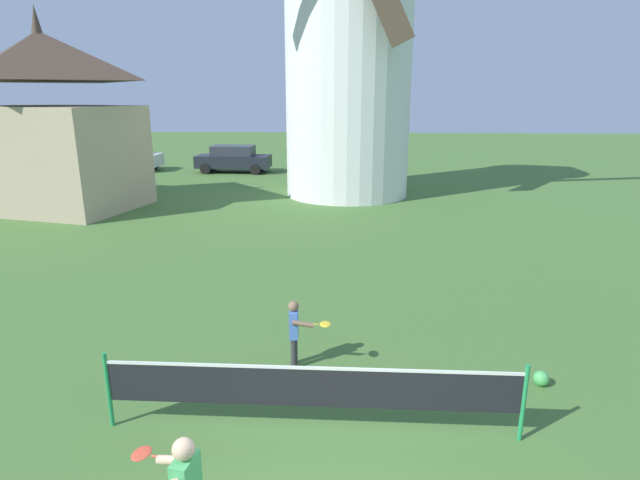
# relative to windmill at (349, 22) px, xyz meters

# --- Properties ---
(windmill) EXTENTS (8.67, 6.20, 14.73)m
(windmill) POSITION_rel_windmill_xyz_m (0.00, 0.00, 0.00)
(windmill) COLOR white
(windmill) RESTS_ON ground_plane
(tennis_net) EXTENTS (5.57, 0.06, 1.10)m
(tennis_net) POSITION_rel_windmill_xyz_m (-0.35, -17.36, -6.66)
(tennis_net) COLOR #238E4C
(tennis_net) RESTS_ON ground_plane
(player_far) EXTENTS (0.71, 0.45, 1.16)m
(player_far) POSITION_rel_windmill_xyz_m (-0.75, -15.60, -6.69)
(player_far) COLOR #333338
(player_far) RESTS_ON ground_plane
(stray_ball) EXTENTS (0.24, 0.24, 0.24)m
(stray_ball) POSITION_rel_windmill_xyz_m (3.15, -15.99, -7.23)
(stray_ball) COLOR #4CB259
(stray_ball) RESTS_ON ground_plane
(parked_car_silver) EXTENTS (4.17, 1.93, 1.56)m
(parked_car_silver) POSITION_rel_windmill_xyz_m (-13.33, 6.96, -6.54)
(parked_car_silver) COLOR silver
(parked_car_silver) RESTS_ON ground_plane
(parked_car_black) EXTENTS (4.34, 1.99, 1.56)m
(parked_car_black) POSITION_rel_windmill_xyz_m (-6.69, 6.64, -6.54)
(parked_car_black) COLOR #1E232D
(parked_car_black) RESTS_ON ground_plane
(chapel) EXTENTS (7.15, 5.88, 7.60)m
(chapel) POSITION_rel_windmill_xyz_m (-11.52, -3.58, -4.07)
(chapel) COLOR tan
(chapel) RESTS_ON ground_plane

